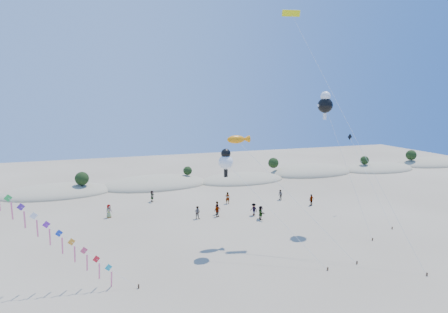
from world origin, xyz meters
TOP-DOWN VIEW (x-y plane):
  - dune_ridge at (1.06, 45.14)m, footprint 145.30×11.49m
  - fish_kite at (5.17, 17.31)m, footprint 9.47×10.61m
  - cartoon_kite_low at (2.85, 14.82)m, footprint 7.87×8.60m
  - cartoon_kite_high at (16.42, 18.19)m, footprint 3.33×7.60m
  - parafoil_kite at (12.48, 19.09)m, footprint 6.34×16.79m
  - dark_kite at (23.47, 19.91)m, footprint 0.87×9.06m
  - beachgoers at (6.26, 26.94)m, footprint 28.96×14.48m

SIDE VIEW (x-z plane):
  - dune_ridge at x=1.06m, z-range -2.67..2.90m
  - beachgoers at x=6.26m, z-range -0.05..1.76m
  - dark_kite at x=23.47m, z-range 1.79..12.40m
  - cartoon_kite_low at x=2.85m, z-range 4.02..14.47m
  - fish_kite at x=5.17m, z-range 5.25..16.73m
  - cartoon_kite_high at x=16.42m, z-range 6.66..22.87m
  - parafoil_kite at x=12.48m, z-range 11.51..36.84m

